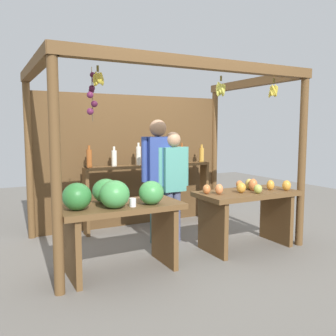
# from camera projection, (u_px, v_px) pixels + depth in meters

# --- Properties ---
(ground_plane) EXTENTS (12.00, 12.00, 0.00)m
(ground_plane) POSITION_uv_depth(u_px,v_px,m) (161.00, 241.00, 5.03)
(ground_plane) COLOR slate
(ground_plane) RESTS_ON ground
(market_stall) EXTENTS (3.28, 2.11, 2.33)m
(market_stall) POSITION_uv_depth(u_px,v_px,m) (147.00, 142.00, 5.28)
(market_stall) COLOR brown
(market_stall) RESTS_ON ground
(fruit_counter_left) EXTENTS (1.33, 0.68, 1.04)m
(fruit_counter_left) POSITION_uv_depth(u_px,v_px,m) (116.00, 209.00, 3.83)
(fruit_counter_left) COLOR brown
(fruit_counter_left) RESTS_ON ground
(fruit_counter_right) EXTENTS (1.33, 0.64, 0.91)m
(fruit_counter_right) POSITION_uv_depth(u_px,v_px,m) (247.00, 205.00, 4.70)
(fruit_counter_right) COLOR brown
(fruit_counter_right) RESTS_ON ground
(bottle_shelf_unit) EXTENTS (2.10, 0.22, 1.35)m
(bottle_shelf_unit) POSITION_uv_depth(u_px,v_px,m) (149.00, 177.00, 5.68)
(bottle_shelf_unit) COLOR brown
(bottle_shelf_unit) RESTS_ON ground
(vendor_man) EXTENTS (0.48, 0.23, 1.68)m
(vendor_man) POSITION_uv_depth(u_px,v_px,m) (158.00, 169.00, 4.87)
(vendor_man) COLOR #325B5D
(vendor_man) RESTS_ON ground
(vendor_woman) EXTENTS (0.48, 0.21, 1.52)m
(vendor_woman) POSITION_uv_depth(u_px,v_px,m) (173.00, 177.00, 4.91)
(vendor_woman) COLOR #4C5271
(vendor_woman) RESTS_ON ground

